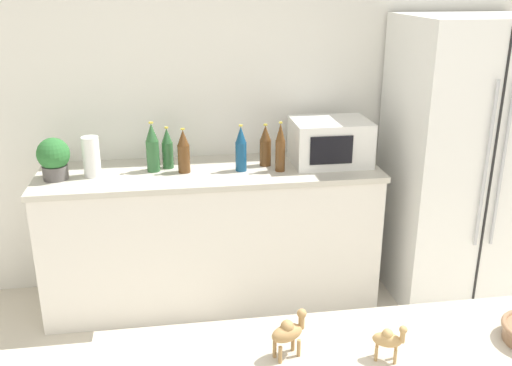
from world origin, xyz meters
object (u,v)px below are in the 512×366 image
at_px(back_bottle_5, 241,149).
at_px(camel_figurine, 389,339).
at_px(paper_towel_roll, 91,157).
at_px(back_bottle_2, 184,152).
at_px(camel_figurine_second, 288,332).
at_px(back_bottle_1, 152,148).
at_px(potted_plant, 54,158).
at_px(refrigerator, 460,161).
at_px(microwave, 330,142).
at_px(back_bottle_4, 280,148).
at_px(back_bottle_0, 265,146).
at_px(back_bottle_3, 167,149).

distance_m(back_bottle_5, camel_figurine, 1.97).
xyz_separation_m(paper_towel_roll, back_bottle_5, (0.89, -0.03, 0.02)).
relative_size(back_bottle_2, camel_figurine_second, 1.86).
relative_size(paper_towel_roll, back_bottle_5, 0.84).
bearing_deg(back_bottle_1, camel_figurine_second, -77.64).
bearing_deg(potted_plant, refrigerator, -1.17).
distance_m(back_bottle_5, camel_figurine_second, 1.90).
xyz_separation_m(microwave, camel_figurine_second, (-0.68, -1.96, -0.01)).
bearing_deg(potted_plant, camel_figurine_second, -62.36).
bearing_deg(camel_figurine_second, back_bottle_4, 79.77).
xyz_separation_m(back_bottle_2, back_bottle_5, (0.35, -0.02, 0.01)).
relative_size(back_bottle_0, camel_figurine_second, 1.82).
xyz_separation_m(back_bottle_3, back_bottle_5, (0.44, -0.13, 0.01)).
bearing_deg(paper_towel_roll, camel_figurine, -61.62).
relative_size(back_bottle_1, back_bottle_4, 1.00).
distance_m(microwave, back_bottle_1, 1.11).
height_order(microwave, camel_figurine, microwave).
relative_size(back_bottle_0, back_bottle_2, 0.97).
height_order(back_bottle_2, back_bottle_5, back_bottle_5).
relative_size(back_bottle_3, back_bottle_5, 0.90).
height_order(refrigerator, back_bottle_0, refrigerator).
xyz_separation_m(potted_plant, back_bottle_5, (1.10, -0.01, 0.01)).
distance_m(back_bottle_0, back_bottle_5, 0.18).
bearing_deg(potted_plant, camel_figurine, -56.85).
height_order(microwave, back_bottle_2, microwave).
relative_size(refrigerator, back_bottle_3, 6.92).
bearing_deg(back_bottle_5, camel_figurine, -84.53).
xyz_separation_m(back_bottle_4, camel_figurine, (-0.05, -1.92, -0.03)).
xyz_separation_m(potted_plant, back_bottle_1, (0.57, 0.06, 0.02)).
distance_m(potted_plant, microwave, 1.68).
relative_size(refrigerator, back_bottle_1, 5.86).
bearing_deg(microwave, potted_plant, -178.05).
relative_size(back_bottle_2, back_bottle_3, 1.05).
relative_size(back_bottle_2, back_bottle_5, 0.95).
height_order(potted_plant, back_bottle_2, back_bottle_2).
distance_m(potted_plant, back_bottle_4, 1.33).
height_order(back_bottle_2, back_bottle_3, back_bottle_2).
bearing_deg(back_bottle_4, back_bottle_3, 166.07).
bearing_deg(back_bottle_2, potted_plant, -178.94).
bearing_deg(microwave, back_bottle_4, -162.37).
xyz_separation_m(back_bottle_2, back_bottle_3, (-0.10, 0.10, -0.01)).
xyz_separation_m(back_bottle_0, camel_figurine_second, (-0.26, -1.98, 0.01)).
relative_size(refrigerator, paper_towel_roll, 7.49).
relative_size(potted_plant, back_bottle_0, 0.93).
height_order(back_bottle_3, back_bottle_4, back_bottle_4).
xyz_separation_m(back_bottle_3, camel_figurine_second, (0.34, -2.02, 0.01)).
bearing_deg(refrigerator, potted_plant, 178.83).
bearing_deg(back_bottle_1, refrigerator, -3.39).
bearing_deg(camel_figurine_second, camel_figurine, -12.17).
bearing_deg(paper_towel_roll, microwave, 1.34).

